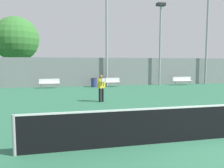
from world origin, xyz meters
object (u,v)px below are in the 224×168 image
tennis_net (202,122)px  bench_courtside_far (49,82)px  light_pole_near_left (160,34)px  light_pole_center_back (207,26)px  light_pole_far_right (107,26)px  tree_green_broad (16,39)px  tennis_player (101,87)px  bench_adjacent_court (182,80)px  trash_bin (94,82)px  bench_courtside_near (111,81)px

tennis_net → bench_courtside_far: bearing=109.2°
light_pole_near_left → light_pole_center_back: light_pole_center_back is taller
light_pole_far_right → tree_green_broad: (-9.84, 6.25, -0.88)m
tennis_player → bench_adjacent_court: size_ratio=0.77×
light_pole_far_right → trash_bin: size_ratio=11.43×
tree_green_broad → tennis_player: bearing=-63.4°
bench_adjacent_court → light_pole_center_back: 6.89m
bench_courtside_far → trash_bin: size_ratio=2.12×
tennis_net → light_pole_center_back: 20.97m
trash_bin → tennis_net: bearing=-85.8°
bench_courtside_near → tennis_player: bearing=-106.5°
tennis_net → tennis_player: tennis_player is taller
bench_courtside_far → light_pole_center_back: light_pole_center_back is taller
light_pole_far_right → trash_bin: (-1.42, -0.67, -5.64)m
bench_courtside_far → tree_green_broad: bearing=120.5°
tennis_net → bench_courtside_far: size_ratio=5.74×
tennis_net → tree_green_broad: tree_green_broad is taller
light_pole_far_right → tree_green_broad: light_pole_far_right is taller
light_pole_center_back → light_pole_near_left: bearing=-179.0°
light_pole_near_left → light_pole_far_right: 5.83m
light_pole_near_left → tree_green_broad: (-15.64, 6.46, -0.29)m
light_pole_far_right → bench_courtside_near: bearing=-66.6°
trash_bin → light_pole_center_back: bearing=2.4°
tennis_net → bench_courtside_far: 16.56m
trash_bin → bench_adjacent_court: bearing=-0.5°
bench_courtside_near → light_pole_far_right: (-0.33, 0.75, 5.53)m
tree_green_broad → bench_courtside_far: bearing=-59.5°
tennis_net → trash_bin: 15.76m
bench_courtside_far → light_pole_far_right: size_ratio=0.19×
bench_courtside_near → light_pole_far_right: size_ratio=0.17×
bench_courtside_near → light_pole_far_right: light_pole_far_right is taller
bench_courtside_near → bench_courtside_far: same height
bench_courtside_near → light_pole_near_left: 7.40m
light_pole_far_right → light_pole_center_back: 11.53m
light_pole_center_back → bench_adjacent_court: bearing=-169.1°
light_pole_center_back → tree_green_broad: light_pole_center_back is taller
tennis_player → light_pole_center_back: (13.67, 8.99, 5.65)m
light_pole_center_back → trash_bin: size_ratio=12.34×
tennis_net → bench_adjacent_court: bearing=61.5°
tennis_net → light_pole_far_right: light_pole_far_right is taller
bench_adjacent_court → trash_bin: size_ratio=2.40×
bench_courtside_near → light_pole_center_back: size_ratio=0.16×
bench_adjacent_court → trash_bin: 9.65m
tennis_net → tree_green_broad: size_ratio=1.38×
tennis_net → light_pole_center_back: light_pole_center_back is taller
tennis_player → bench_adjacent_court: bearing=19.5°
bench_courtside_near → light_pole_far_right: 5.60m
tennis_net → bench_courtside_far: tennis_net is taller
bench_adjacent_court → tree_green_broad: (-18.07, 7.00, 4.65)m
bench_courtside_far → light_pole_near_left: bearing=2.7°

